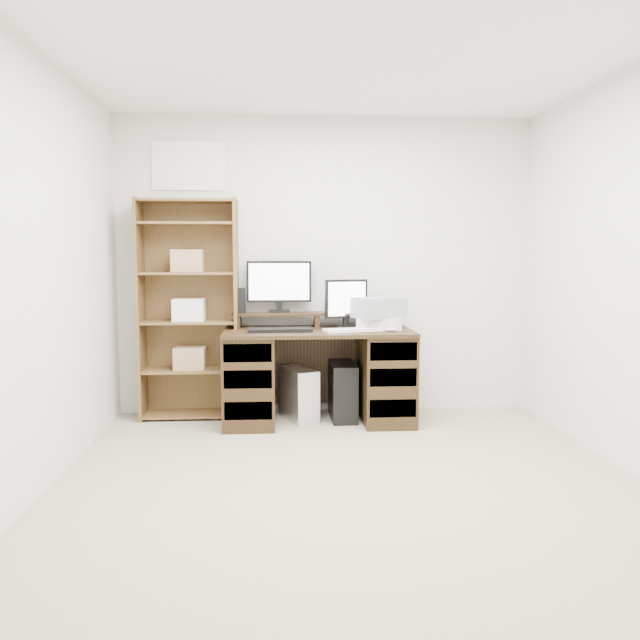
{
  "coord_description": "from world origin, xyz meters",
  "views": [
    {
      "loc": [
        -0.4,
        -3.31,
        1.34
      ],
      "look_at": [
        -0.08,
        1.43,
        0.85
      ],
      "focal_mm": 35.0,
      "sensor_mm": 36.0,
      "label": 1
    }
  ],
  "objects": [
    {
      "name": "mouse",
      "position": [
        0.48,
        1.48,
        0.77
      ],
      "size": [
        0.1,
        0.08,
        0.04
      ],
      "primitive_type": "ellipsoid",
      "rotation": [
        0.0,
        0.0,
        0.27
      ],
      "color": "silver",
      "rests_on": "desk"
    },
    {
      "name": "tower_black",
      "position": [
        0.12,
        1.71,
        0.23
      ],
      "size": [
        0.21,
        0.47,
        0.46
      ],
      "rotation": [
        0.0,
        0.0,
        0.01
      ],
      "color": "black",
      "rests_on": "ground"
    },
    {
      "name": "tower_silver",
      "position": [
        -0.24,
        1.71,
        0.21
      ],
      "size": [
        0.33,
        0.46,
        0.42
      ],
      "primitive_type": "cube",
      "rotation": [
        0.0,
        0.0,
        0.36
      ],
      "color": "silver",
      "rests_on": "ground"
    },
    {
      "name": "desk",
      "position": [
        -0.08,
        1.64,
        0.39
      ],
      "size": [
        1.5,
        0.7,
        0.75
      ],
      "color": "black",
      "rests_on": "ground"
    },
    {
      "name": "monitor_small",
      "position": [
        0.16,
        1.76,
        0.97
      ],
      "size": [
        0.36,
        0.17,
        0.4
      ],
      "rotation": [
        0.0,
        0.0,
        0.27
      ],
      "color": "black",
      "rests_on": "desk"
    },
    {
      "name": "printer",
      "position": [
        0.41,
        1.68,
        0.8
      ],
      "size": [
        0.4,
        0.32,
        0.09
      ],
      "primitive_type": "cube",
      "rotation": [
        0.0,
        0.0,
        -0.14
      ],
      "color": "beige",
      "rests_on": "desk"
    },
    {
      "name": "room",
      "position": [
        -0.0,
        0.0,
        1.25
      ],
      "size": [
        3.54,
        4.04,
        2.54
      ],
      "color": "tan",
      "rests_on": "ground"
    },
    {
      "name": "speaker",
      "position": [
        -0.72,
        1.86,
        0.97
      ],
      "size": [
        0.11,
        0.11,
        0.21
      ],
      "primitive_type": "cube",
      "rotation": [
        0.0,
        0.0,
        0.36
      ],
      "color": "black",
      "rests_on": "riser_shelf"
    },
    {
      "name": "keyboard_black",
      "position": [
        -0.39,
        1.53,
        0.76
      ],
      "size": [
        0.51,
        0.19,
        0.03
      ],
      "primitive_type": "cube",
      "rotation": [
        0.0,
        0.0,
        0.04
      ],
      "color": "black",
      "rests_on": "desk"
    },
    {
      "name": "monitor_wide",
      "position": [
        -0.39,
        1.91,
        1.11
      ],
      "size": [
        0.54,
        0.14,
        0.43
      ],
      "rotation": [
        0.0,
        0.0,
        0.01
      ],
      "color": "black",
      "rests_on": "riser_shelf"
    },
    {
      "name": "keyboard_white",
      "position": [
        0.18,
        1.52,
        0.76
      ],
      "size": [
        0.48,
        0.25,
        0.02
      ],
      "primitive_type": "cube",
      "rotation": [
        0.0,
        0.0,
        0.25
      ],
      "color": "white",
      "rests_on": "desk"
    },
    {
      "name": "basket",
      "position": [
        0.41,
        1.68,
        0.92
      ],
      "size": [
        0.46,
        0.4,
        0.16
      ],
      "primitive_type": "cube",
      "rotation": [
        0.0,
        0.0,
        0.4
      ],
      "color": "gray",
      "rests_on": "printer"
    },
    {
      "name": "riser_shelf",
      "position": [
        -0.08,
        1.85,
        0.84
      ],
      "size": [
        1.4,
        0.22,
        0.12
      ],
      "color": "black",
      "rests_on": "desk"
    },
    {
      "name": "bookshelf",
      "position": [
        -1.13,
        1.86,
        0.92
      ],
      "size": [
        0.8,
        0.3,
        1.8
      ],
      "color": "brown",
      "rests_on": "ground"
    }
  ]
}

